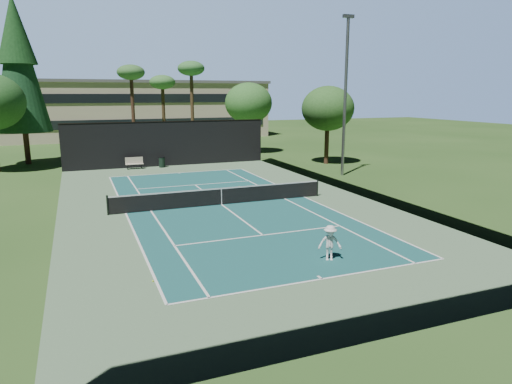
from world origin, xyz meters
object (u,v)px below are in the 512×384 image
trash_bin (162,162)px  tennis_ball_c (239,186)px  park_bench (134,163)px  tennis_ball_b (164,204)px  player (330,243)px  tennis_net (221,196)px  tennis_ball_a (153,281)px  tennis_ball_d (156,202)px

trash_bin → tennis_ball_c: bearing=-71.8°
tennis_ball_c → park_bench: size_ratio=0.04×
tennis_ball_c → tennis_ball_b: bearing=-149.5°
player → tennis_net: bearing=120.3°
tennis_ball_a → park_bench: 25.38m
tennis_ball_b → tennis_ball_c: 6.84m
tennis_ball_a → tennis_ball_c: tennis_ball_a is taller
tennis_ball_c → park_bench: bearing=118.8°
tennis_ball_d → park_bench: bearing=88.5°
tennis_ball_d → park_bench: 13.35m
tennis_ball_c → trash_bin: trash_bin is taller
tennis_ball_b → tennis_ball_d: tennis_ball_d is taller
player → tennis_ball_a: (-6.82, 0.39, -0.67)m
player → tennis_ball_d: bearing=134.5°
tennis_net → trash_bin: size_ratio=13.65×
tennis_ball_c → trash_bin: bearing=108.2°
tennis_net → park_bench: tennis_net is taller
tennis_net → tennis_ball_c: bearing=59.7°
tennis_ball_b → tennis_ball_c: size_ratio=1.18×
tennis_net → tennis_ball_a: tennis_net is taller
tennis_ball_a → tennis_ball_d: tennis_ball_d is taller
player → tennis_ball_d: (-4.72, 12.31, -0.67)m
tennis_ball_b → player: bearing=-69.1°
player → tennis_ball_b: (-4.39, 11.51, -0.67)m
player → tennis_ball_a: player is taller
tennis_ball_d → tennis_net: bearing=-29.9°
tennis_ball_c → trash_bin: (-3.49, 10.64, 0.45)m
tennis_ball_b → tennis_ball_d: bearing=112.1°
park_bench → tennis_ball_b: bearing=-90.1°
tennis_ball_a → trash_bin: 25.69m
tennis_ball_a → tennis_ball_b: bearing=77.7°
tennis_ball_b → trash_bin: (2.41, 14.11, 0.44)m
player → park_bench: bearing=123.2°
tennis_ball_a → tennis_ball_b: (2.42, 11.12, -0.00)m
player → park_bench: player is taller
park_bench → trash_bin: park_bench is taller
tennis_ball_a → tennis_ball_c: size_ratio=1.20×
player → tennis_ball_d: player is taller
tennis_net → player: player is taller
tennis_net → tennis_ball_c: tennis_net is taller
park_bench → player: bearing=-80.3°
tennis_net → tennis_ball_a: bearing=-119.4°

